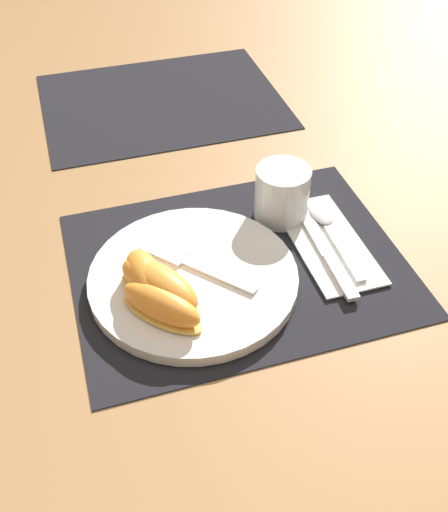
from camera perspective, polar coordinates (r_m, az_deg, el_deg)
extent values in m
plane|color=#A37547|center=(0.83, 1.37, -0.81)|extent=(3.00, 3.00, 0.00)
cube|color=black|center=(0.82, 1.37, -0.71)|extent=(0.45, 0.35, 0.00)
cube|color=black|center=(1.20, -6.14, 14.48)|extent=(0.45, 0.35, 0.00)
cylinder|color=white|center=(0.79, -2.93, -2.10)|extent=(0.28, 0.28, 0.02)
cylinder|color=silver|center=(0.88, 5.54, 5.95)|extent=(0.08, 0.08, 0.08)
cylinder|color=#F9AD19|center=(0.89, 5.45, 4.77)|extent=(0.07, 0.07, 0.04)
cube|color=white|center=(0.86, 9.97, 1.08)|extent=(0.09, 0.20, 0.00)
cube|color=silver|center=(0.81, 11.07, -1.95)|extent=(0.02, 0.09, 0.01)
cube|color=silver|center=(0.88, 8.36, 2.72)|extent=(0.02, 0.13, 0.01)
cube|color=silver|center=(0.85, 11.39, 0.32)|extent=(0.02, 0.12, 0.01)
ellipsoid|color=silver|center=(0.90, 9.21, 4.13)|extent=(0.04, 0.06, 0.01)
cube|color=silver|center=(0.78, -0.46, -1.90)|extent=(0.08, 0.09, 0.00)
cube|color=silver|center=(0.81, -5.74, 0.37)|extent=(0.06, 0.07, 0.00)
ellipsoid|color=#F7C656|center=(0.77, -7.42, -2.80)|extent=(0.06, 0.10, 0.01)
ellipsoid|color=orange|center=(0.76, -7.54, -1.88)|extent=(0.05, 0.10, 0.04)
ellipsoid|color=#F7C656|center=(0.76, -6.10, -3.64)|extent=(0.11, 0.13, 0.01)
ellipsoid|color=orange|center=(0.74, -6.20, -2.70)|extent=(0.11, 0.13, 0.04)
ellipsoid|color=#F7C656|center=(0.74, -5.90, -5.42)|extent=(0.11, 0.11, 0.01)
ellipsoid|color=orange|center=(0.72, -5.99, -4.58)|extent=(0.10, 0.11, 0.04)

